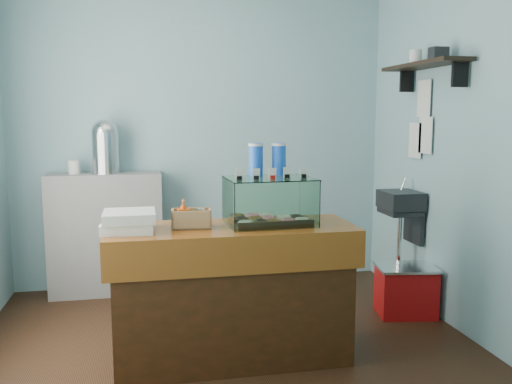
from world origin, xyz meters
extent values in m
plane|color=black|center=(0.00, 0.00, 0.00)|extent=(3.50, 3.50, 0.00)
cube|color=#78A8AF|center=(0.00, 1.50, 1.40)|extent=(3.50, 0.04, 2.80)
cube|color=#78A8AF|center=(0.00, -1.50, 1.40)|extent=(3.50, 0.04, 2.80)
cube|color=#78A8AF|center=(1.75, 0.00, 1.40)|extent=(0.04, 3.00, 2.80)
cube|color=black|center=(1.58, 0.55, 0.90)|extent=(0.30, 0.35, 0.15)
cube|color=black|center=(1.71, 0.55, 0.70)|extent=(0.04, 0.30, 0.35)
cylinder|color=silver|center=(1.65, 0.65, 1.02)|extent=(0.02, 0.02, 0.12)
cylinder|color=silver|center=(1.58, 0.55, 0.55)|extent=(0.04, 0.04, 0.45)
cube|color=black|center=(1.60, 0.30, 2.00)|extent=(0.25, 1.00, 0.03)
cube|color=black|center=(1.67, -0.10, 1.90)|extent=(0.12, 0.03, 0.18)
cube|color=black|center=(1.67, 0.70, 1.90)|extent=(0.12, 0.03, 0.18)
cube|color=silver|center=(1.73, 0.45, 1.45)|extent=(0.01, 0.21, 0.30)
cube|color=silver|center=(1.73, 0.62, 1.40)|extent=(0.01, 0.21, 0.30)
cube|color=silver|center=(1.73, 0.50, 1.75)|extent=(0.01, 0.21, 0.30)
cube|color=#461F0D|center=(0.00, -0.25, 0.42)|extent=(1.50, 0.56, 0.84)
cube|color=#53220B|center=(0.00, -0.25, 0.87)|extent=(1.60, 0.60, 0.06)
cube|color=#53220B|center=(0.00, -0.53, 0.75)|extent=(1.60, 0.04, 0.18)
cube|color=gray|center=(-0.90, 1.32, 0.55)|extent=(1.00, 0.32, 1.10)
cube|color=#34180F|center=(0.26, -0.22, 0.91)|extent=(0.51, 0.37, 0.02)
torus|color=beige|center=(0.08, -0.35, 0.94)|extent=(0.10, 0.10, 0.03)
torus|color=black|center=(0.17, -0.34, 0.94)|extent=(0.10, 0.10, 0.03)
torus|color=brown|center=(0.26, -0.34, 0.94)|extent=(0.10, 0.10, 0.03)
torus|color=#E46B89|center=(0.36, -0.33, 0.94)|extent=(0.10, 0.10, 0.03)
torus|color=beige|center=(0.45, -0.33, 0.94)|extent=(0.10, 0.10, 0.03)
torus|color=black|center=(0.07, -0.23, 0.94)|extent=(0.10, 0.10, 0.03)
torus|color=brown|center=(0.17, -0.23, 0.94)|extent=(0.10, 0.10, 0.03)
torus|color=#E46B89|center=(0.26, -0.22, 0.94)|extent=(0.10, 0.10, 0.03)
torus|color=beige|center=(0.35, -0.22, 0.94)|extent=(0.10, 0.10, 0.03)
torus|color=black|center=(0.45, -0.21, 0.94)|extent=(0.10, 0.10, 0.03)
torus|color=brown|center=(0.07, -0.11, 0.94)|extent=(0.10, 0.10, 0.03)
torus|color=#E46B89|center=(0.16, -0.11, 0.94)|extent=(0.10, 0.10, 0.03)
torus|color=beige|center=(0.25, -0.11, 0.94)|extent=(0.10, 0.10, 0.03)
cube|color=white|center=(0.27, -0.42, 1.05)|extent=(0.55, 0.03, 0.30)
cube|color=white|center=(0.25, -0.02, 1.05)|extent=(0.55, 0.03, 0.30)
cube|color=white|center=(-0.02, -0.23, 1.05)|extent=(0.02, 0.40, 0.30)
cube|color=white|center=(0.54, -0.21, 1.05)|extent=(0.02, 0.40, 0.30)
cube|color=white|center=(0.26, -0.22, 1.20)|extent=(0.58, 0.44, 0.01)
cube|color=silver|center=(0.05, -0.28, 1.24)|extent=(0.05, 0.01, 0.07)
cube|color=black|center=(0.05, -0.28, 1.22)|extent=(0.03, 0.02, 0.02)
cube|color=silver|center=(0.15, -0.28, 1.24)|extent=(0.05, 0.01, 0.07)
cube|color=black|center=(0.15, -0.28, 1.22)|extent=(0.03, 0.02, 0.02)
cube|color=silver|center=(0.26, -0.27, 1.24)|extent=(0.05, 0.01, 0.07)
cube|color=#B4170E|center=(0.26, -0.27, 1.22)|extent=(0.03, 0.02, 0.02)
cube|color=silver|center=(0.37, -0.27, 1.24)|extent=(0.05, 0.01, 0.07)
cube|color=black|center=(0.37, -0.27, 1.22)|extent=(0.03, 0.02, 0.02)
cube|color=silver|center=(0.48, -0.26, 1.24)|extent=(0.05, 0.01, 0.07)
cube|color=black|center=(0.48, -0.26, 1.22)|extent=(0.03, 0.02, 0.02)
cylinder|color=blue|center=(0.19, -0.09, 1.32)|extent=(0.09, 0.09, 0.22)
cylinder|color=silver|center=(0.19, -0.09, 1.42)|extent=(0.10, 0.10, 0.02)
cylinder|color=blue|center=(0.35, -0.09, 1.32)|extent=(0.09, 0.09, 0.22)
cylinder|color=silver|center=(0.35, -0.09, 1.42)|extent=(0.10, 0.10, 0.02)
cube|color=tan|center=(-0.26, -0.25, 0.91)|extent=(0.26, 0.17, 0.01)
cube|color=tan|center=(-0.26, -0.31, 0.96)|extent=(0.25, 0.03, 0.12)
cube|color=tan|center=(-0.25, -0.18, 0.96)|extent=(0.25, 0.03, 0.12)
cube|color=tan|center=(-0.37, -0.24, 0.96)|extent=(0.03, 0.15, 0.12)
cube|color=tan|center=(-0.14, -0.25, 0.96)|extent=(0.03, 0.15, 0.12)
imported|color=#E25915|center=(-0.31, -0.24, 1.00)|extent=(0.08, 0.08, 0.17)
cylinder|color=#368223|center=(-0.20, -0.25, 0.96)|extent=(0.06, 0.06, 0.10)
cylinder|color=silver|center=(-0.20, -0.25, 1.02)|extent=(0.05, 0.05, 0.01)
cube|color=silver|center=(-0.65, -0.26, 0.93)|extent=(0.33, 0.33, 0.06)
cube|color=silver|center=(-0.64, -0.27, 0.99)|extent=(0.32, 0.32, 0.06)
cylinder|color=silver|center=(-0.88, 1.31, 1.10)|extent=(0.26, 0.26, 0.01)
cylinder|color=silver|center=(-0.88, 1.31, 1.29)|extent=(0.23, 0.23, 0.35)
sphere|color=silver|center=(-0.88, 1.31, 1.46)|extent=(0.23, 0.23, 0.23)
cube|color=#B30E0F|center=(1.51, 0.26, 0.19)|extent=(0.49, 0.40, 0.39)
cube|color=silver|center=(1.51, 0.26, 0.40)|extent=(0.52, 0.43, 0.02)
camera|label=1|loc=(-0.53, -3.64, 1.61)|focal=38.00mm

